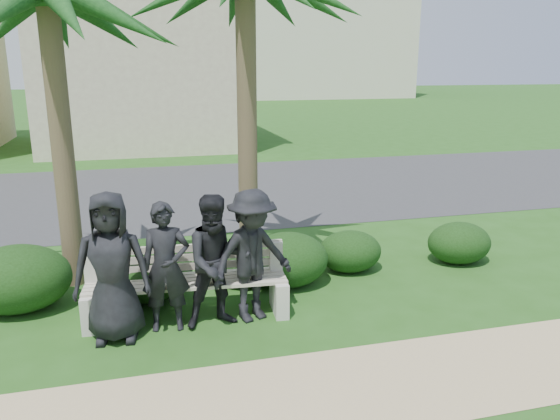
% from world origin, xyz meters
% --- Properties ---
extents(ground, '(160.00, 160.00, 0.00)m').
position_xyz_m(ground, '(0.00, 0.00, 0.00)').
color(ground, '#224F16').
rests_on(ground, ground).
extents(footpath, '(30.00, 1.60, 0.01)m').
position_xyz_m(footpath, '(0.00, -1.80, 0.00)').
color(footpath, tan).
rests_on(footpath, ground).
extents(asphalt_street, '(160.00, 8.00, 0.01)m').
position_xyz_m(asphalt_street, '(0.00, 8.00, 0.00)').
color(asphalt_street, '#2D2D30').
rests_on(asphalt_street, ground).
extents(stucco_bldg_right, '(8.40, 8.40, 7.30)m').
position_xyz_m(stucco_bldg_right, '(-1.00, 18.00, 3.66)').
color(stucco_bldg_right, '#C0B190').
rests_on(stucco_bldg_right, ground).
extents(park_bench, '(2.71, 0.82, 0.93)m').
position_xyz_m(park_bench, '(-0.89, 0.35, 0.42)').
color(park_bench, '#ADA391').
rests_on(park_bench, ground).
extents(man_a, '(0.97, 0.68, 1.88)m').
position_xyz_m(man_a, '(-1.81, -0.03, 0.94)').
color(man_a, black).
rests_on(man_a, ground).
extents(man_b, '(0.64, 0.45, 1.68)m').
position_xyz_m(man_b, '(-1.16, 0.08, 0.84)').
color(man_b, black).
rests_on(man_b, ground).
extents(man_c, '(0.92, 0.76, 1.75)m').
position_xyz_m(man_c, '(-0.52, 0.02, 0.88)').
color(man_c, black).
rests_on(man_c, ground).
extents(man_d, '(1.30, 1.00, 1.78)m').
position_xyz_m(man_d, '(-0.05, 0.07, 0.89)').
color(man_d, black).
rests_on(man_d, ground).
extents(hedge_a, '(1.45, 1.20, 0.94)m').
position_xyz_m(hedge_a, '(-3.14, 1.21, 0.47)').
color(hedge_a, black).
rests_on(hedge_a, ground).
extents(hedge_b, '(1.40, 1.16, 0.92)m').
position_xyz_m(hedge_b, '(-1.44, 1.11, 0.46)').
color(hedge_b, black).
rests_on(hedge_b, ground).
extents(hedge_c, '(1.17, 0.97, 0.77)m').
position_xyz_m(hedge_c, '(0.16, 1.34, 0.38)').
color(hedge_c, black).
rests_on(hedge_c, ground).
extents(hedge_d, '(1.30, 1.07, 0.85)m').
position_xyz_m(hedge_d, '(0.71, 1.12, 0.42)').
color(hedge_d, black).
rests_on(hedge_d, ground).
extents(hedge_e, '(1.06, 0.87, 0.69)m').
position_xyz_m(hedge_e, '(1.88, 1.44, 0.35)').
color(hedge_e, black).
rests_on(hedge_e, ground).
extents(hedge_f, '(1.10, 0.91, 0.72)m').
position_xyz_m(hedge_f, '(3.86, 1.34, 0.36)').
color(hedge_f, black).
rests_on(hedge_f, ground).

